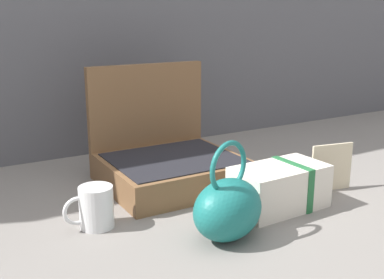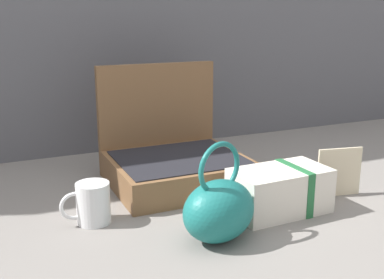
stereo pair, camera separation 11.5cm
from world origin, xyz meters
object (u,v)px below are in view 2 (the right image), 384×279
object	(u,v)px
teal_pouch_handbag	(218,209)
info_card_left	(339,172)
coffee_mug	(92,203)
open_suitcase	(174,158)
cream_toiletry_bag	(281,190)

from	to	relation	value
teal_pouch_handbag	info_card_left	world-z (taller)	teal_pouch_handbag
teal_pouch_handbag	coffee_mug	bearing A→B (deg)	138.98
open_suitcase	cream_toiletry_bag	xyz separation A→B (m)	(0.16, -0.31, -0.02)
open_suitcase	cream_toiletry_bag	size ratio (longest dim) A/B	1.53
teal_pouch_handbag	info_card_left	bearing A→B (deg)	13.35
open_suitcase	info_card_left	size ratio (longest dim) A/B	2.80
info_card_left	teal_pouch_handbag	bearing A→B (deg)	-155.65
open_suitcase	coffee_mug	size ratio (longest dim) A/B	3.17
open_suitcase	info_card_left	xyz separation A→B (m)	(0.36, -0.29, -0.00)
open_suitcase	info_card_left	distance (m)	0.46
cream_toiletry_bag	coffee_mug	xyz separation A→B (m)	(-0.44, 0.12, -0.01)
coffee_mug	info_card_left	distance (m)	0.65
cream_toiletry_bag	info_card_left	size ratio (longest dim) A/B	1.82
teal_pouch_handbag	coffee_mug	xyz separation A→B (m)	(-0.23, 0.20, -0.02)
teal_pouch_handbag	cream_toiletry_bag	distance (m)	0.22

